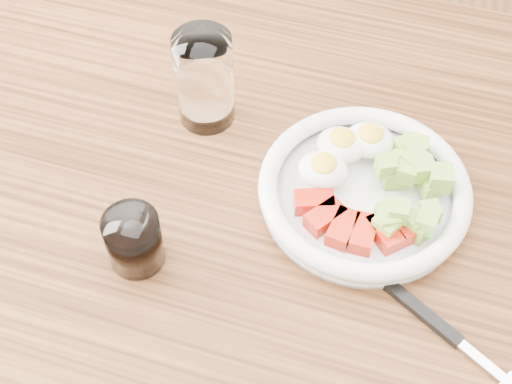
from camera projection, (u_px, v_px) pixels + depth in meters
dining_table at (261, 259)px, 0.92m from camera, size 1.50×0.90×0.77m
bowl at (366, 188)px, 0.83m from camera, size 0.25×0.25×0.06m
fork at (444, 330)px, 0.74m from camera, size 0.19×0.11×0.01m
water_glass at (205, 80)px, 0.87m from camera, size 0.07×0.07×0.13m
coffee_glass at (134, 240)px, 0.77m from camera, size 0.06×0.06×0.07m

